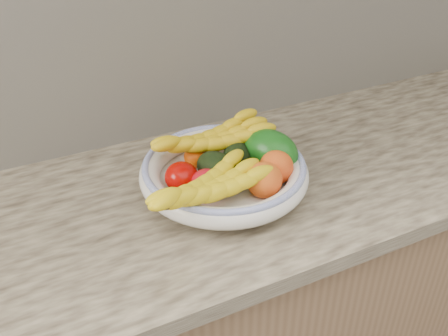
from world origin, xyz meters
TOP-DOWN VIEW (x-y plane):
  - kitchen_counter at (0.00, 1.69)m, footprint 2.44×0.66m
  - fruit_bowl at (0.00, 1.66)m, footprint 0.39×0.39m
  - clementine_back_left at (-0.03, 1.74)m, footprint 0.07×0.07m
  - clementine_back_right at (0.02, 1.77)m, footprint 0.05×0.05m
  - clementine_back_mid at (-0.01, 1.74)m, footprint 0.06×0.06m
  - tomato_left at (-0.10, 1.67)m, footprint 0.10×0.10m
  - tomato_near_left at (-0.06, 1.62)m, footprint 0.09×0.09m
  - avocado_center at (-0.02, 1.66)m, footprint 0.11×0.13m
  - avocado_right at (0.05, 1.69)m, footprint 0.11×0.12m
  - green_mango at (0.12, 1.66)m, footprint 0.17×0.18m
  - peach_front at (0.05, 1.57)m, footprint 0.10×0.10m
  - peach_right at (0.10, 1.60)m, footprint 0.10×0.10m
  - banana_bunch_back at (0.01, 1.74)m, footprint 0.32×0.12m
  - banana_bunch_front at (-0.08, 1.57)m, footprint 0.33×0.20m

SIDE VIEW (x-z plane):
  - kitchen_counter at x=0.00m, z-range -0.24..1.16m
  - fruit_bowl at x=0.00m, z-range 0.91..0.99m
  - clementine_back_left at x=-0.03m, z-range 0.93..0.98m
  - clementine_back_right at x=0.02m, z-range 0.93..0.98m
  - clementine_back_mid at x=-0.01m, z-range 0.93..0.98m
  - tomato_left at x=-0.10m, z-range 0.93..1.00m
  - tomato_near_left at x=-0.06m, z-range 0.93..0.99m
  - avocado_center at x=-0.02m, z-range 0.93..1.00m
  - avocado_right at x=0.05m, z-range 0.93..1.00m
  - peach_front at x=0.05m, z-range 0.93..1.01m
  - peach_right at x=0.10m, z-range 0.93..1.01m
  - green_mango at x=0.12m, z-range 0.91..1.04m
  - banana_bunch_front at x=-0.08m, z-range 0.94..1.02m
  - banana_bunch_back at x=0.01m, z-range 0.94..1.03m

